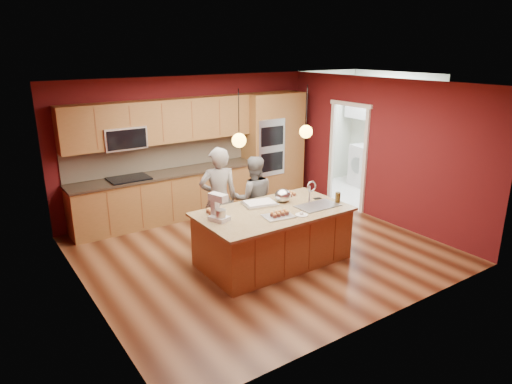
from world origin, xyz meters
TOP-DOWN VIEW (x-y plane):
  - floor at (0.00, 0.00)m, footprint 5.50×5.50m
  - ceiling at (0.00, 0.00)m, footprint 5.50×5.50m
  - wall_back at (0.00, 2.50)m, footprint 5.50×0.00m
  - wall_front at (0.00, -2.50)m, footprint 5.50×0.00m
  - wall_left at (-2.75, 0.00)m, footprint 0.00×5.00m
  - wall_right at (2.75, 0.00)m, footprint 0.00×5.00m
  - cabinet_run at (-0.68, 2.25)m, footprint 3.74×0.64m
  - oven_column at (1.85, 2.19)m, footprint 1.30×0.62m
  - doorway_trim at (2.73, 0.80)m, footprint 0.08×1.11m
  - laundry_room at (4.35, 1.20)m, footprint 2.60×2.70m
  - pendant_left at (-0.68, -0.44)m, footprint 0.20×0.20m
  - pendant_right at (0.52, -0.44)m, footprint 0.20×0.20m
  - island at (-0.06, -0.45)m, footprint 2.32×1.30m
  - person_left at (-0.52, 0.46)m, footprint 0.72×0.58m
  - person_right at (0.17, 0.46)m, footprint 0.89×0.82m
  - stand_mixer at (-0.96, -0.33)m, footprint 0.28×0.33m
  - sheet_cake at (-0.10, -0.11)m, footprint 0.58×0.48m
  - cooling_rack at (-0.18, -0.71)m, footprint 0.48×0.38m
  - mixing_bowl at (0.29, -0.20)m, footprint 0.26×0.26m
  - plate at (0.14, -0.86)m, footprint 0.19×0.19m
  - tumbler at (1.01, -0.71)m, footprint 0.08×0.08m
  - phone at (0.85, -0.40)m, footprint 0.13×0.09m
  - cupcakes_left at (-0.87, -0.07)m, footprint 0.25×0.25m
  - cupcakes_rack at (-0.16, -0.71)m, footprint 0.30×0.15m
  - cupcakes_right at (0.53, -0.00)m, footprint 0.28×0.21m
  - washer at (4.22, 0.84)m, footprint 0.71×0.73m
  - dryer at (4.23, 1.63)m, footprint 0.70×0.72m

SIDE VIEW (x-z plane):
  - floor at x=0.00m, z-range 0.00..0.00m
  - island at x=-0.06m, z-range -0.18..1.05m
  - washer at x=4.22m, z-range 0.00..0.94m
  - dryer at x=4.23m, z-range 0.00..0.99m
  - person_right at x=0.17m, z-range 0.00..1.49m
  - phone at x=0.85m, z-range 0.85..0.86m
  - plate at x=0.14m, z-range 0.85..0.87m
  - cooling_rack at x=-0.18m, z-range 0.85..0.87m
  - person_left at x=-0.52m, z-range 0.00..1.73m
  - sheet_cake at x=-0.10m, z-range 0.85..0.90m
  - cupcakes_right at x=0.53m, z-range 0.85..0.92m
  - cupcakes_left at x=-0.87m, z-range 0.85..0.93m
  - cupcakes_rack at x=-0.16m, z-range 0.87..0.94m
  - tumbler at x=1.01m, z-range 0.85..1.02m
  - mixing_bowl at x=0.29m, z-range 0.85..1.07m
  - cabinet_run at x=-0.68m, z-range -0.17..2.13m
  - stand_mixer at x=-0.96m, z-range 0.82..1.22m
  - doorway_trim at x=2.73m, z-range -0.05..2.15m
  - oven_column at x=1.85m, z-range 0.00..2.30m
  - wall_back at x=0.00m, z-range -1.40..4.10m
  - wall_front at x=0.00m, z-range -1.40..4.10m
  - wall_left at x=-2.75m, z-range -1.15..3.85m
  - wall_right at x=2.75m, z-range -1.15..3.85m
  - laundry_room at x=4.35m, z-range 0.60..3.30m
  - pendant_left at x=-0.68m, z-range 1.60..2.40m
  - pendant_right at x=0.52m, z-range 1.60..2.40m
  - ceiling at x=0.00m, z-range 2.70..2.70m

